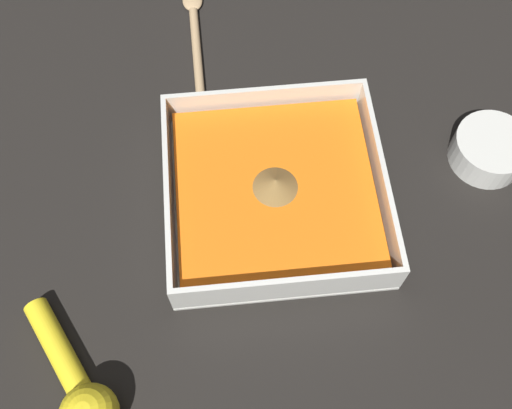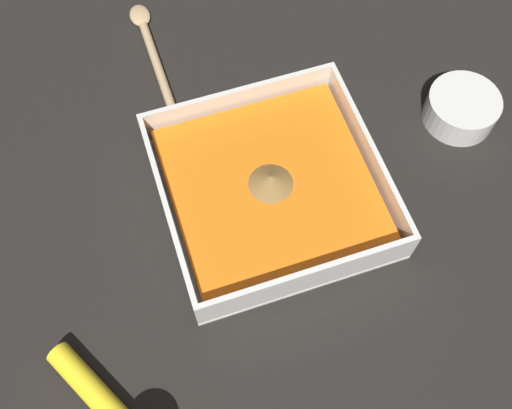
% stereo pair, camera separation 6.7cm
% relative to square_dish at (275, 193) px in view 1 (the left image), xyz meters
% --- Properties ---
extents(ground_plane, '(4.00, 4.00, 0.00)m').
position_rel_square_dish_xyz_m(ground_plane, '(0.01, 0.01, -0.02)').
color(ground_plane, black).
extents(square_dish, '(0.25, 0.25, 0.06)m').
position_rel_square_dish_xyz_m(square_dish, '(0.00, 0.00, 0.00)').
color(square_dish, silver).
rests_on(square_dish, ground_plane).
extents(spice_bowl, '(0.09, 0.09, 0.04)m').
position_rel_square_dish_xyz_m(spice_bowl, '(0.26, 0.03, -0.00)').
color(spice_bowl, silver).
rests_on(spice_bowl, ground_plane).
extents(lemon_squeezer, '(0.10, 0.15, 0.06)m').
position_rel_square_dish_xyz_m(lemon_squeezer, '(-0.21, -0.21, 0.01)').
color(lemon_squeezer, yellow).
rests_on(lemon_squeezer, ground_plane).
extents(wooden_spoon, '(0.03, 0.21, 0.01)m').
position_rel_square_dish_xyz_m(wooden_spoon, '(-0.08, 0.25, -0.01)').
color(wooden_spoon, tan).
rests_on(wooden_spoon, ground_plane).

